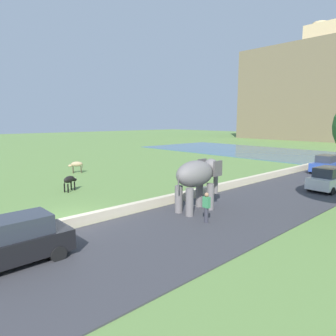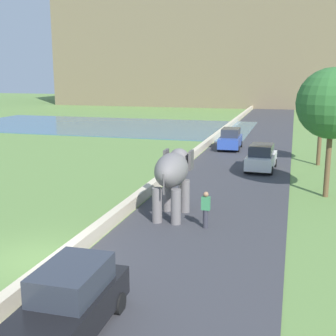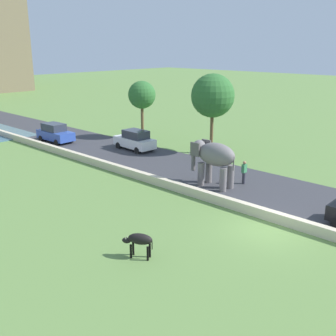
{
  "view_description": "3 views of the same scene",
  "coord_description": "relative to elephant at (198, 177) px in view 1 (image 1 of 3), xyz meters",
  "views": [
    {
      "loc": [
        14.79,
        -6.52,
        5.25
      ],
      "look_at": [
        -0.35,
        7.18,
        1.97
      ],
      "focal_mm": 32.15,
      "sensor_mm": 36.0,
      "label": 1
    },
    {
      "loc": [
        8.51,
        -12.86,
        6.48
      ],
      "look_at": [
        1.79,
        11.05,
        1.15
      ],
      "focal_mm": 47.92,
      "sensor_mm": 36.0,
      "label": 2
    },
    {
      "loc": [
        -17.14,
        -9.19,
        8.96
      ],
      "look_at": [
        0.49,
        7.33,
        1.67
      ],
      "focal_mm": 43.71,
      "sensor_mm": 36.0,
      "label": 3
    }
  ],
  "objects": [
    {
      "name": "elephant",
      "position": [
        0.0,
        0.0,
        0.0
      ],
      "size": [
        1.43,
        3.47,
        2.99
      ],
      "color": "slate",
      "rests_on": "ground"
    },
    {
      "name": "cow_tan",
      "position": [
        -16.69,
        0.49,
        -1.2
      ],
      "size": [
        0.93,
        1.39,
        1.15
      ],
      "color": "tan",
      "rests_on": "ground"
    },
    {
      "name": "car_white",
      "position": [
        3.15,
        10.99,
        -1.14
      ],
      "size": [
        1.95,
        4.08,
        1.8
      ],
      "color": "white",
      "rests_on": "ground"
    },
    {
      "name": "car_blue",
      "position": [
        0.0,
        18.81,
        -1.14
      ],
      "size": [
        1.89,
        4.05,
        1.8
      ],
      "color": "#2D4CA8",
      "rests_on": "ground"
    },
    {
      "name": "road_surface",
      "position": [
        1.58,
        13.95,
        -2.01
      ],
      "size": [
        7.0,
        120.0,
        0.06
      ],
      "primitive_type": "cube",
      "color": "#38383D",
      "rests_on": "ground"
    },
    {
      "name": "ground_plane",
      "position": [
        -3.42,
        -6.05,
        -2.04
      ],
      "size": [
        220.0,
        220.0,
        0.0
      ],
      "primitive_type": "plane",
      "color": "#608442"
    },
    {
      "name": "person_beside_elephant",
      "position": [
        1.76,
        -1.25,
        -1.16
      ],
      "size": [
        0.36,
        0.22,
        1.63
      ],
      "color": "#33333D",
      "rests_on": "ground"
    },
    {
      "name": "car_black",
      "position": [
        0.0,
        -9.78,
        -1.14
      ],
      "size": [
        1.83,
        4.02,
        1.8
      ],
      "color": "black",
      "rests_on": "ground"
    },
    {
      "name": "cow_black",
      "position": [
        -9.7,
        -3.34,
        -1.2
      ],
      "size": [
        0.96,
        1.38,
        1.15
      ],
      "color": "black",
      "rests_on": "ground"
    },
    {
      "name": "lake",
      "position": [
        -17.42,
        31.63,
        -2.0
      ],
      "size": [
        36.0,
        18.0,
        0.08
      ],
      "primitive_type": "cube",
      "color": "#426B84",
      "rests_on": "ground"
    },
    {
      "name": "barrier_wall",
      "position": [
        -2.22,
        11.95,
        -1.75
      ],
      "size": [
        0.4,
        110.0,
        0.56
      ],
      "primitive_type": "cube",
      "color": "beige",
      "rests_on": "ground"
    }
  ]
}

